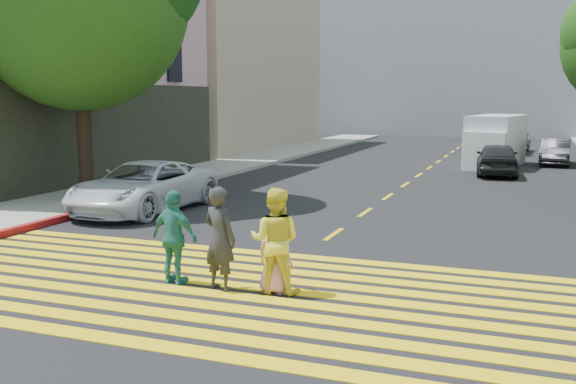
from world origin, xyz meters
The scene contains 16 objects.
ground centered at (0.00, 0.00, 0.00)m, with size 120.00×120.00×0.00m, color black.
sidewalk_left centered at (-8.50, 22.00, 0.07)m, with size 3.00×40.00×0.15m, color gray.
curb_red centered at (-6.90, 6.00, 0.08)m, with size 0.20×8.00×0.16m, color maroon.
crosswalk centered at (0.00, 1.28, 0.01)m, with size 13.40×5.30×0.01m.
lane_line centered at (0.00, 22.50, 0.01)m, with size 0.12×34.40×0.01m.
building_left_tan centered at (-16.00, 28.00, 5.00)m, with size 12.00×16.00×10.00m, color tan.
backdrop_block centered at (0.00, 48.00, 6.00)m, with size 30.00×8.00×12.00m, color gray.
pedestrian_man centered at (-0.53, 1.25, 0.85)m, with size 0.62×0.41×1.71m, color #2B2A2E.
pedestrian_woman centered at (0.37, 1.43, 0.85)m, with size 0.83×0.65×1.70m, color yellow.
pedestrian_child centered at (0.36, 1.43, 0.65)m, with size 0.63×0.41×1.29m, color #CB879E.
pedestrian_extra centered at (-1.40, 1.31, 0.79)m, with size 0.93×0.39×1.59m, color #2B7D72.
white_sedan centered at (-5.77, 7.07, 0.68)m, with size 2.27×4.93×1.37m, color silver.
dark_car_near centered at (2.94, 19.13, 0.67)m, with size 1.58×3.92×1.33m, color black.
silver_car centered at (3.04, 30.77, 0.73)m, with size 2.06×5.06×1.47m, color gray.
dark_car_parked centered at (5.27, 24.37, 0.61)m, with size 1.28×3.68×1.21m, color black.
white_van centered at (2.66, 22.45, 1.10)m, with size 2.56×5.13×2.31m.
Camera 1 is at (4.07, -7.85, 3.12)m, focal length 40.00 mm.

